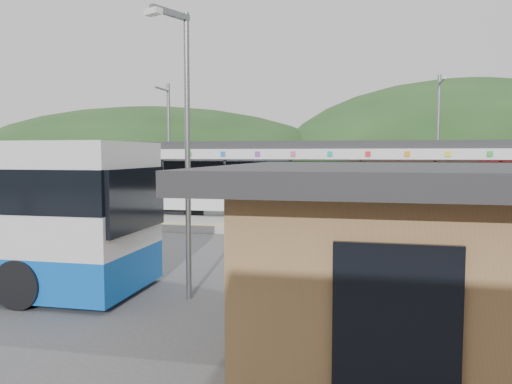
# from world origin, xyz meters

# --- Properties ---
(ground) EXTENTS (120.00, 120.00, 0.00)m
(ground) POSITION_xyz_m (0.00, 0.00, 0.00)
(ground) COLOR #4C4C4F
(ground) RESTS_ON ground
(hills) EXTENTS (146.00, 149.00, 26.00)m
(hills) POSITION_xyz_m (6.19, 5.29, 0.00)
(hills) COLOR #1E3D19
(hills) RESTS_ON ground
(platform) EXTENTS (26.00, 3.20, 0.30)m
(platform) POSITION_xyz_m (0.00, 3.30, 0.15)
(platform) COLOR #9E9E99
(platform) RESTS_ON ground
(yellow_line) EXTENTS (26.00, 0.10, 0.01)m
(yellow_line) POSITION_xyz_m (0.00, 2.00, 0.30)
(yellow_line) COLOR yellow
(yellow_line) RESTS_ON platform
(train) EXTENTS (20.44, 3.01, 3.74)m
(train) POSITION_xyz_m (-0.10, 6.00, 2.06)
(train) COLOR black
(train) RESTS_ON ground
(catenary_mast_west) EXTENTS (0.18, 1.80, 7.00)m
(catenary_mast_west) POSITION_xyz_m (-7.00, 8.56, 3.65)
(catenary_mast_west) COLOR slate
(catenary_mast_west) RESTS_ON ground
(catenary_mast_east) EXTENTS (0.18, 1.80, 7.00)m
(catenary_mast_east) POSITION_xyz_m (7.00, 8.56, 3.65)
(catenary_mast_east) COLOR slate
(catenary_mast_east) RESTS_ON ground
(lamp_post) EXTENTS (0.52, 1.14, 6.16)m
(lamp_post) POSITION_xyz_m (-0.14, -7.09, 3.67)
(lamp_post) COLOR slate
(lamp_post) RESTS_ON ground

